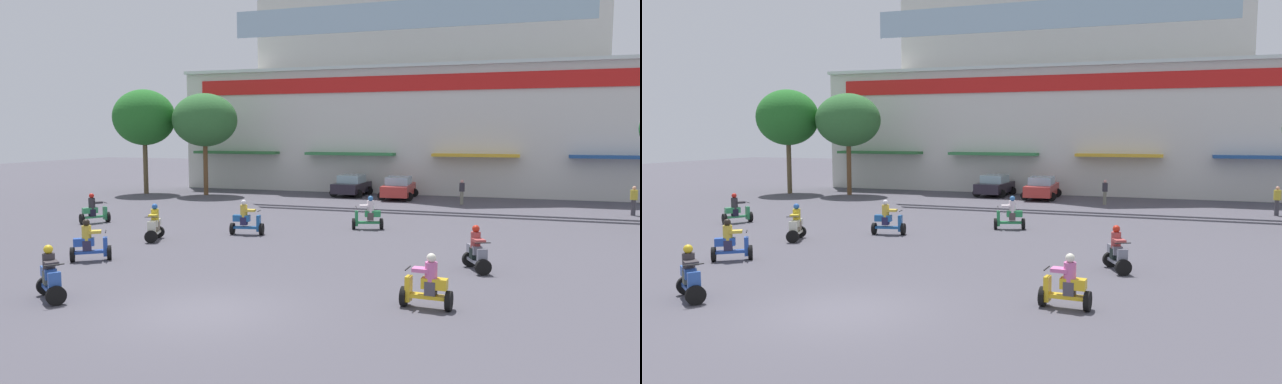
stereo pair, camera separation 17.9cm
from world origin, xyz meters
TOP-DOWN VIEW (x-y plane):
  - ground_plane at (0.00, 13.00)m, footprint 128.00×128.00m
  - colonial_building at (-0.00, 36.89)m, footprint 37.31×18.78m
  - plaza_tree_0 at (-14.31, 25.20)m, footprint 4.80×4.24m
  - plaza_tree_2 at (-19.01, 24.58)m, footprint 4.54×4.49m
  - parked_car_0 at (-4.06, 27.95)m, footprint 2.59×3.92m
  - parked_car_1 at (-0.50, 27.22)m, footprint 2.51×4.50m
  - scooter_rider_0 at (-4.53, -0.38)m, footprint 1.44×1.24m
  - scooter_rider_1 at (-4.05, 10.75)m, footprint 1.55×0.80m
  - scooter_rider_2 at (5.29, 2.14)m, footprint 1.35×0.61m
  - scooter_rider_3 at (0.72, 13.95)m, footprint 1.54×0.96m
  - scooter_rider_4 at (-7.09, 8.21)m, footprint 0.94×1.43m
  - scooter_rider_5 at (6.18, 6.89)m, footprint 1.04×1.44m
  - scooter_rider_6 at (-12.76, 11.33)m, footprint 1.22×1.47m
  - scooter_rider_7 at (-6.92, 4.04)m, footprint 1.41×1.24m
  - pedestrian_0 at (3.96, 25.15)m, footprint 0.34×0.34m
  - pedestrian_2 at (13.35, 23.18)m, footprint 0.46×0.46m

SIDE VIEW (x-z plane):
  - ground_plane at x=0.00m, z-range 0.00..0.00m
  - scooter_rider_2 at x=5.29m, z-range -0.13..1.34m
  - scooter_rider_6 at x=-12.76m, z-range -0.14..1.37m
  - scooter_rider_7 at x=-6.92m, z-range -0.13..1.37m
  - scooter_rider_5 at x=6.18m, z-range -0.13..1.38m
  - scooter_rider_0 at x=-4.53m, z-range -0.12..1.39m
  - scooter_rider_4 at x=-7.09m, z-range -0.13..1.42m
  - scooter_rider_1 at x=-4.05m, z-range -0.13..1.43m
  - scooter_rider_3 at x=0.72m, z-range -0.14..1.45m
  - parked_car_0 at x=-4.06m, z-range 0.00..1.51m
  - parked_car_1 at x=-0.50m, z-range 0.01..1.52m
  - pedestrian_0 at x=3.96m, z-range 0.11..1.69m
  - pedestrian_2 at x=13.35m, z-range 0.10..1.72m
  - plaza_tree_0 at x=-14.31m, z-range 1.74..9.09m
  - plaza_tree_2 at x=-19.01m, z-range 1.78..9.47m
  - colonial_building at x=0.00m, z-range -1.16..19.10m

